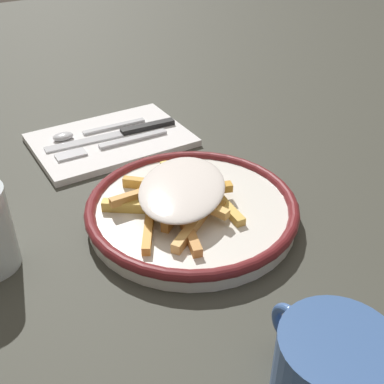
# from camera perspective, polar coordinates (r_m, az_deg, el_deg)

# --- Properties ---
(ground_plane) EXTENTS (2.60, 2.60, 0.00)m
(ground_plane) POSITION_cam_1_polar(r_m,az_deg,el_deg) (0.60, -0.00, -3.16)
(ground_plane) COLOR #3A3B32
(plate) EXTENTS (0.26, 0.26, 0.03)m
(plate) POSITION_cam_1_polar(r_m,az_deg,el_deg) (0.59, -0.00, -2.07)
(plate) COLOR silver
(plate) RESTS_ON ground_plane
(fries_heap) EXTENTS (0.18, 0.18, 0.03)m
(fries_heap) POSITION_cam_1_polar(r_m,az_deg,el_deg) (0.58, -1.38, -0.15)
(fries_heap) COLOR #C88641
(fries_heap) RESTS_ON plate
(napkin) EXTENTS (0.17, 0.24, 0.01)m
(napkin) POSITION_cam_1_polar(r_m,az_deg,el_deg) (0.78, -9.24, 6.07)
(napkin) COLOR silver
(napkin) RESTS_ON ground_plane
(fork) EXTENTS (0.03, 0.18, 0.01)m
(fork) POSITION_cam_1_polar(r_m,az_deg,el_deg) (0.75, -9.26, 5.53)
(fork) COLOR silver
(fork) RESTS_ON napkin
(knife) EXTENTS (0.04, 0.21, 0.01)m
(knife) POSITION_cam_1_polar(r_m,az_deg,el_deg) (0.78, -7.98, 6.92)
(knife) COLOR black
(knife) RESTS_ON napkin
(spoon) EXTENTS (0.03, 0.15, 0.01)m
(spoon) POSITION_cam_1_polar(r_m,az_deg,el_deg) (0.79, -12.52, 6.82)
(spoon) COLOR silver
(spoon) RESTS_ON napkin
(coffee_mug) EXTENTS (0.12, 0.09, 0.07)m
(coffee_mug) POSITION_cam_1_polar(r_m,az_deg,el_deg) (0.42, 15.98, -19.41)
(coffee_mug) COLOR #395B95
(coffee_mug) RESTS_ON ground_plane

